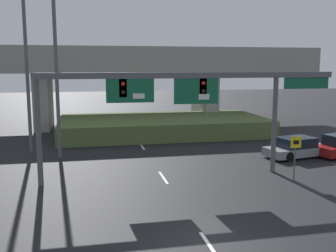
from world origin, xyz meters
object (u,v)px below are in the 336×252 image
(signal_gantry, at_px, (184,92))
(speed_limit_sign, at_px, (295,151))
(highway_light_pole_far, at_px, (25,26))
(parked_sedan_near_right, at_px, (297,148))
(highway_light_pole_near, at_px, (55,28))

(signal_gantry, relative_size, speed_limit_sign, 6.75)
(signal_gantry, distance_m, highway_light_pole_far, 12.94)
(speed_limit_sign, distance_m, parked_sedan_near_right, 5.74)
(signal_gantry, height_order, highway_light_pole_far, highway_light_pole_far)
(highway_light_pole_far, bearing_deg, parked_sedan_near_right, -16.25)
(signal_gantry, height_order, highway_light_pole_near, highway_light_pole_near)
(signal_gantry, xyz_separation_m, parked_sedan_near_right, (8.65, 3.08, -4.08))
(speed_limit_sign, relative_size, parked_sedan_near_right, 0.51)
(speed_limit_sign, xyz_separation_m, highway_light_pole_near, (-12.74, 8.01, 6.89))
(signal_gantry, xyz_separation_m, highway_light_pole_near, (-7.01, 6.24, 3.77))
(signal_gantry, relative_size, highway_light_pole_far, 0.98)
(signal_gantry, relative_size, highway_light_pole_near, 1.01)
(signal_gantry, xyz_separation_m, highway_light_pole_far, (-9.11, 8.26, 4.03))
(parked_sedan_near_right, bearing_deg, highway_light_pole_far, 152.28)
(highway_light_pole_far, xyz_separation_m, parked_sedan_near_right, (17.76, -5.18, -8.11))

